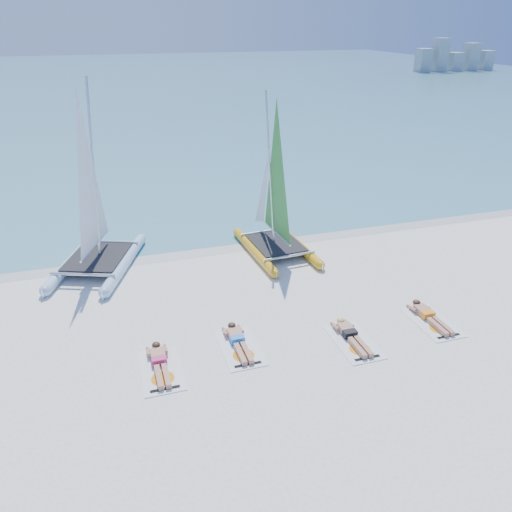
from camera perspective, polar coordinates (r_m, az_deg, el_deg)
The scene contains 14 objects.
ground at distance 14.23m, azimuth -2.06°, elevation -8.08°, with size 140.00×140.00×0.00m, color white.
sea at distance 74.93m, azimuth -15.81°, elevation 18.65°, with size 140.00×115.00×0.01m, color #6BACB3.
wet_sand_strip at distance 18.94m, azimuth -6.52°, elevation 0.82°, with size 140.00×1.40×0.01m, color beige.
distant_skyline at distance 93.02m, azimuth 21.67°, elevation 20.27°, with size 14.00×2.00×5.00m.
catamaran_blue at distance 17.67m, azimuth -18.23°, elevation 4.52°, with size 3.79×5.20×6.43m.
catamaran_yellow at distance 18.29m, azimuth 1.86°, elevation 6.26°, with size 2.30×4.64×5.83m.
towel_a at distance 12.88m, azimuth -10.82°, elevation -12.67°, with size 1.00×1.85×0.02m, color white.
sunbather_a at distance 12.96m, azimuth -10.98°, elevation -11.78°, with size 0.37×1.73×0.26m.
towel_b at distance 13.39m, azimuth -1.86°, elevation -10.45°, with size 1.00×1.85×0.02m, color white.
sunbather_b at distance 13.48m, azimuth -2.09°, elevation -9.61°, with size 0.37×1.73×0.26m.
towel_c at distance 13.86m, azimuth 11.09°, elevation -9.60°, with size 1.00×1.85×0.02m, color white.
sunbather_c at distance 13.93m, azimuth 10.76°, elevation -8.81°, with size 0.37×1.73×0.26m.
towel_d at distance 15.26m, azimuth 19.46°, elevation -7.13°, with size 1.00×1.85×0.02m, color white.
sunbather_d at distance 15.34m, azimuth 19.11°, elevation -6.42°, with size 0.37×1.73×0.26m.
Camera 1 is at (-3.05, -11.45, 7.88)m, focal length 35.00 mm.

